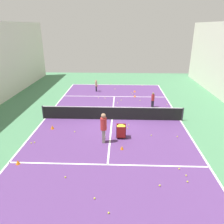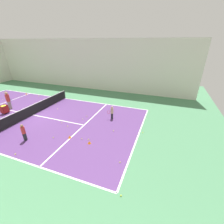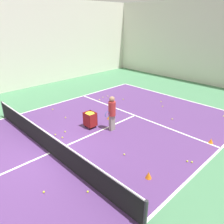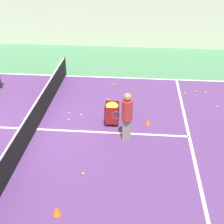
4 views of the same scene
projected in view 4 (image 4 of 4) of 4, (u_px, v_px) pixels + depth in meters
The scene contains 20 objects.
ground_plane at pixel (37, 129), 11.39m from camera, with size 33.57×33.57×0.00m, color #477F56.
court_playing_area at pixel (37, 129), 11.39m from camera, with size 9.75×20.01×0.00m.
line_sideline_left at pixel (65, 76), 15.59m from camera, with size 0.10×20.01×0.00m, color white.
line_service_far at pixel (189, 137), 10.97m from camera, with size 9.75×0.10×0.00m, color white.
line_centre_service at pixel (37, 129), 11.39m from camera, with size 0.10×11.01×0.00m, color white.
tennis_net at pixel (35, 117), 11.14m from camera, with size 10.05×0.10×0.97m.
coach_at_net at pixel (127, 114), 10.33m from camera, with size 0.36×0.68×1.79m.
ball_cart at pixel (112, 110), 11.45m from camera, with size 0.56×0.50×0.84m.
training_cone_3 at pixel (148, 122), 11.64m from camera, with size 0.18×0.18×0.21m, color orange.
training_cone_4 at pixel (57, 211), 7.89m from camera, with size 0.22×0.22×0.26m, color orange.
tennis_ball_0 at pixel (218, 106), 12.81m from camera, with size 0.07×0.07×0.07m, color yellow.
tennis_ball_4 at pixel (81, 115), 12.20m from camera, with size 0.07×0.07×0.07m, color yellow.
tennis_ball_6 at pixel (83, 174), 9.25m from camera, with size 0.07×0.07×0.07m, color yellow.
tennis_ball_9 at pixel (205, 93), 13.90m from camera, with size 0.07×0.07×0.07m, color yellow.
tennis_ball_10 at pixel (69, 120), 11.89m from camera, with size 0.07×0.07×0.07m, color yellow.
tennis_ball_12 at pixel (109, 99), 13.34m from camera, with size 0.07×0.07×0.07m, color yellow.
tennis_ball_22 at pixel (114, 84), 14.68m from camera, with size 0.07×0.07×0.07m, color yellow.
tennis_ball_27 at pixel (195, 92), 13.98m from camera, with size 0.07×0.07×0.07m, color yellow.
tennis_ball_29 at pixel (185, 93), 13.85m from camera, with size 0.07×0.07×0.07m, color yellow.
tennis_ball_32 at pixel (69, 113), 12.31m from camera, with size 0.07×0.07×0.07m, color yellow.
Camera 4 is at (9.26, 3.58, 6.26)m, focal length 50.00 mm.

